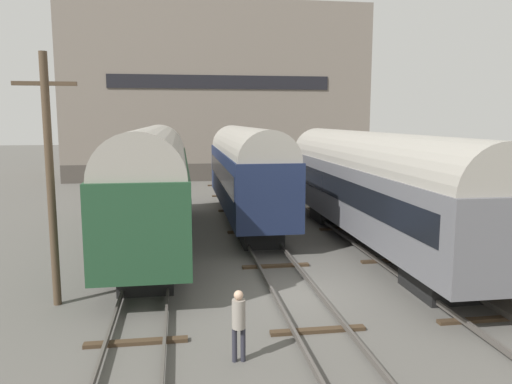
{
  "coord_description": "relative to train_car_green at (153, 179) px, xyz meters",
  "views": [
    {
      "loc": [
        -3.55,
        -15.3,
        5.67
      ],
      "look_at": [
        0.0,
        8.07,
        2.2
      ],
      "focal_mm": 35.0,
      "sensor_mm": 36.0,
      "label": 1
    }
  ],
  "objects": [
    {
      "name": "station_platform",
      "position": [
        12.13,
        -3.37,
        -2.15
      ],
      "size": [
        2.57,
        13.89,
        0.96
      ],
      "color": "brown",
      "rests_on": "ground"
    },
    {
      "name": "ground_plane",
      "position": [
        4.76,
        -7.18,
        -3.04
      ],
      "size": [
        200.0,
        200.0,
        0.0
      ],
      "primitive_type": "plane",
      "color": "#56544F"
    },
    {
      "name": "train_car_grey",
      "position": [
        9.53,
        -1.81,
        -0.13
      ],
      "size": [
        3.06,
        18.59,
        5.12
      ],
      "color": "black",
      "rests_on": "ground"
    },
    {
      "name": "track_left",
      "position": [
        0.0,
        -7.18,
        -2.89
      ],
      "size": [
        2.6,
        60.0,
        0.26
      ],
      "color": "#4C4742",
      "rests_on": "ground"
    },
    {
      "name": "track_right",
      "position": [
        9.53,
        -7.18,
        -2.89
      ],
      "size": [
        2.6,
        60.0,
        0.26
      ],
      "color": "#4C4742",
      "rests_on": "ground"
    },
    {
      "name": "warehouse_building",
      "position": [
        4.92,
        30.22,
        5.1
      ],
      "size": [
        28.4,
        14.08,
        16.28
      ],
      "color": "#46403A",
      "rests_on": "ground"
    },
    {
      "name": "bench",
      "position": [
        11.81,
        -5.66,
        -1.59
      ],
      "size": [
        1.4,
        0.4,
        0.91
      ],
      "color": "#2D4C33",
      "rests_on": "station_platform"
    },
    {
      "name": "train_car_navy",
      "position": [
        4.76,
        4.48,
        -0.04
      ],
      "size": [
        2.86,
        15.19,
        5.25
      ],
      "color": "black",
      "rests_on": "ground"
    },
    {
      "name": "utility_pole",
      "position": [
        -2.63,
        -7.0,
        0.92
      ],
      "size": [
        1.8,
        0.24,
        7.6
      ],
      "color": "#473828",
      "rests_on": "ground"
    },
    {
      "name": "train_car_green",
      "position": [
        0.0,
        0.0,
        0.0
      ],
      "size": [
        3.02,
        17.2,
        5.33
      ],
      "color": "black",
      "rests_on": "ground"
    },
    {
      "name": "person_worker",
      "position": [
        2.47,
        -11.48,
        -1.98
      ],
      "size": [
        0.32,
        0.32,
        1.74
      ],
      "color": "#282833",
      "rests_on": "ground"
    },
    {
      "name": "track_middle",
      "position": [
        4.76,
        -7.18,
        -2.89
      ],
      "size": [
        2.6,
        60.0,
        0.26
      ],
      "color": "#4C4742",
      "rests_on": "ground"
    }
  ]
}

